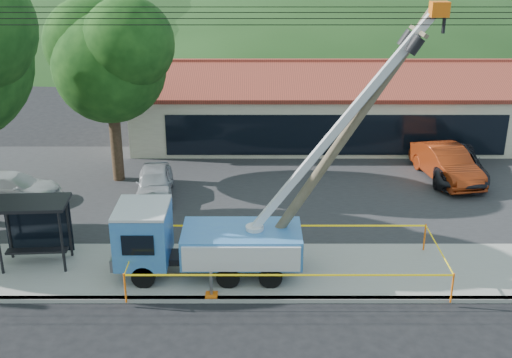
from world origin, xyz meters
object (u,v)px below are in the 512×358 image
Objects in this scene: car_silver at (156,198)px; leaning_pole at (346,135)px; car_dark at (454,180)px; utility_truck at (205,236)px; car_red at (444,181)px; bus_shelter at (34,217)px; car_white at (16,202)px.

leaning_pole is at bearing -47.90° from car_silver.
car_dark is at bearing 53.18° from leaning_pole.
utility_truck is at bearing -134.62° from car_dark.
car_silver is (-7.63, 6.84, -5.24)m from leaning_pole.
utility_truck is at bearing -151.29° from car_red.
car_silver is at bearing 138.10° from leaning_pole.
bus_shelter is 0.62× the size of car_white.
leaning_pole is 1.76× the size of car_dark.
utility_truck is 11.48m from car_white.
utility_truck reaches higher than car_dark.
utility_truck reaches higher than car_silver.
car_white is at bearing 144.08° from utility_truck.
car_silver is at bearing 177.63° from car_red.
car_white is at bearing 177.78° from car_silver.
utility_truck is at bearing -10.93° from bus_shelter.
car_white is at bearing -166.18° from car_dark.
car_dark is at bearing 38.91° from utility_truck.
car_dark is at bearing 4.77° from car_red.
car_silver is at bearing -164.62° from car_dark.
utility_truck is at bearing -121.49° from car_white.
leaning_pole is at bearing -6.55° from bus_shelter.
utility_truck reaches higher than bus_shelter.
car_silver is (3.37, 6.30, -1.99)m from bus_shelter.
utility_truck is 14.50m from car_red.
bus_shelter is at bearing -148.76° from car_white.
car_dark is (11.58, 9.35, -1.60)m from utility_truck.
leaning_pole is (4.77, 0.24, 3.65)m from utility_truck.
car_white is 20.96m from car_dark.
car_white is at bearing 113.11° from bus_shelter.
utility_truck is 6.00m from leaning_pole.
car_red is 0.52m from car_dark.
bus_shelter is 7.42m from car_silver.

